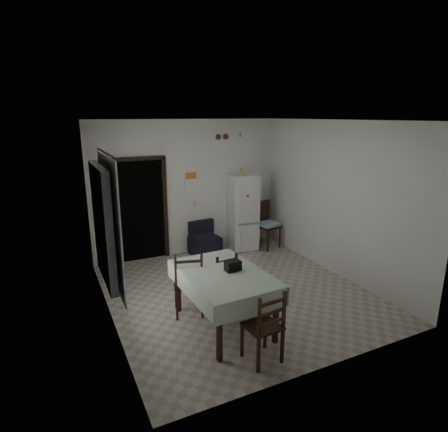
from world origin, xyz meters
TOP-DOWN VIEW (x-y plane):
  - ground at (0.00, 0.00)m, footprint 4.50×4.50m
  - ceiling at (0.00, 0.00)m, footprint 4.20×4.50m
  - wall_back at (0.00, 2.25)m, footprint 4.20×0.02m
  - wall_front at (0.00, -2.25)m, footprint 4.20×0.02m
  - wall_left at (-2.10, 0.00)m, footprint 0.02×4.50m
  - wall_right at (2.10, 0.00)m, footprint 0.02×4.50m
  - doorway at (-1.05, 2.45)m, footprint 1.06×0.52m
  - window_recess at (-2.15, -0.20)m, footprint 0.10×1.20m
  - curtain at (-2.04, -0.20)m, footprint 0.02×1.45m
  - curtain_rod at (-2.03, -0.20)m, footprint 0.02×1.60m
  - calendar at (0.05, 2.24)m, footprint 0.28×0.02m
  - calendar_image at (0.05, 2.23)m, footprint 0.24×0.01m
  - light_switch at (0.15, 2.24)m, footprint 0.08×0.02m
  - vent_left at (0.70, 2.23)m, footprint 0.12×0.03m
  - vent_right at (0.88, 2.23)m, footprint 0.12×0.03m
  - emergency_light at (1.35, 2.21)m, footprint 0.25×0.07m
  - fridge at (1.16, 1.93)m, footprint 0.62×0.62m
  - tan_cone at (1.12, 1.92)m, footprint 0.23×0.23m
  - navy_seat at (0.23, 1.93)m, footprint 0.67×0.65m
  - corner_chair at (1.70, 1.71)m, footprint 0.56×0.56m
  - dining_table at (-0.67, -0.86)m, footprint 1.11×1.65m
  - black_bag at (-0.52, -0.87)m, footprint 0.23×0.15m
  - dining_chair_far_left at (-0.99, -0.30)m, footprint 0.55×0.55m
  - dining_chair_far_right at (-0.44, -0.32)m, footprint 0.44×0.44m
  - dining_chair_near_head at (-0.58, -1.78)m, footprint 0.45×0.45m

SIDE VIEW (x-z plane):
  - ground at x=0.00m, z-range 0.00..0.00m
  - navy_seat at x=0.23m, z-range 0.00..0.72m
  - dining_table at x=-0.67m, z-range 0.00..0.84m
  - dining_chair_far_right at x=-0.44m, z-range 0.00..0.93m
  - dining_chair_near_head at x=-0.58m, z-range 0.00..0.97m
  - dining_chair_far_left at x=-0.99m, z-range 0.00..1.03m
  - corner_chair at x=1.70m, z-range 0.00..1.07m
  - fridge at x=1.16m, z-range 0.00..1.72m
  - black_bag at x=-0.52m, z-range 0.84..0.99m
  - doorway at x=-1.05m, z-range -0.05..2.17m
  - light_switch at x=0.15m, z-range 1.04..1.16m
  - wall_back at x=0.00m, z-range 0.00..2.90m
  - wall_front at x=0.00m, z-range 0.00..2.90m
  - wall_left at x=-2.10m, z-range 0.00..2.90m
  - wall_right at x=2.10m, z-range 0.00..2.90m
  - window_recess at x=-2.15m, z-range 0.75..2.35m
  - curtain at x=-2.04m, z-range 0.62..2.48m
  - calendar at x=0.05m, z-range 1.42..1.82m
  - calendar_image at x=0.05m, z-range 1.65..1.79m
  - tan_cone at x=1.12m, z-range 1.72..1.88m
  - curtain_rod at x=-2.03m, z-range 2.49..2.51m
  - vent_left at x=0.70m, z-range 2.46..2.58m
  - vent_right at x=0.88m, z-range 2.46..2.58m
  - emergency_light at x=1.35m, z-range 2.50..2.59m
  - ceiling at x=0.00m, z-range 2.89..2.91m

